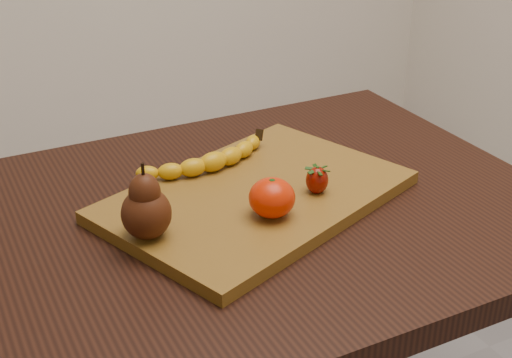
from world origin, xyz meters
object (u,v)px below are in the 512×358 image
table (229,266)px  mandarin (272,198)px  cutting_board (256,196)px  pear (145,201)px

table → mandarin: (0.04, -0.07, 0.15)m
cutting_board → pear: 0.21m
table → cutting_board: cutting_board is taller
mandarin → pear: bearing=171.1°
pear → mandarin: 0.18m
table → cutting_board: (0.05, 0.01, 0.11)m
table → mandarin: size_ratio=14.98×
cutting_board → pear: (-0.19, -0.05, 0.06)m
table → pear: bearing=-162.9°
cutting_board → pear: size_ratio=4.20×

